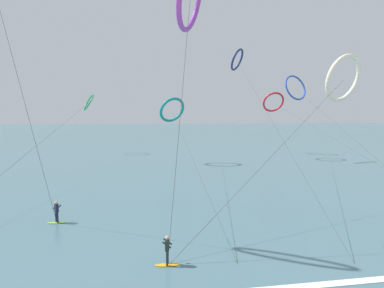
# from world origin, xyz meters

# --- Properties ---
(sea_water) EXTENTS (400.00, 200.00, 0.08)m
(sea_water) POSITION_xyz_m (0.00, 107.15, 0.04)
(sea_water) COLOR #476B75
(sea_water) RESTS_ON ground
(surfer_amber) EXTENTS (1.40, 0.62, 1.70)m
(surfer_amber) POSITION_xyz_m (-2.31, 12.06, 0.82)
(surfer_amber) COLOR orange
(surfer_amber) RESTS_ON ground
(surfer_lime) EXTENTS (1.40, 0.73, 1.70)m
(surfer_lime) POSITION_xyz_m (-10.58, 19.49, 0.82)
(surfer_lime) COLOR #8CC62D
(surfer_lime) RESTS_ON ground
(kite_cobalt) EXTENTS (4.79, 35.06, 14.55)m
(kite_cobalt) POSITION_xyz_m (19.49, 46.40, 12.38)
(kite_cobalt) COLOR #2647B7
(kite_cobalt) RESTS_ON ground
(kite_teal) EXTENTS (5.14, 36.63, 10.77)m
(kite_teal) POSITION_xyz_m (-0.96, 45.92, 8.72)
(kite_teal) COLOR teal
(kite_teal) RESTS_ON ground
(kite_emerald) EXTENTS (3.32, 54.01, 11.95)m
(kite_emerald) POSITION_xyz_m (-17.02, 59.74, 10.22)
(kite_emerald) COLOR #199351
(kite_emerald) RESTS_ON ground
(kite_ivory) EXTENTS (20.34, 15.44, 14.17)m
(kite_ivory) POSITION_xyz_m (15.44, 25.68, 11.79)
(kite_ivory) COLOR silver
(kite_ivory) RESTS_ON ground
(kite_crimson) EXTENTS (4.52, 45.50, 12.28)m
(kite_crimson) POSITION_xyz_m (19.27, 56.08, 10.28)
(kite_crimson) COLOR red
(kite_crimson) RESTS_ON ground
(kite_navy) EXTENTS (4.47, 42.16, 19.43)m
(kite_navy) POSITION_xyz_m (10.65, 50.85, 17.48)
(kite_navy) COLOR navy
(kite_navy) RESTS_ON ground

